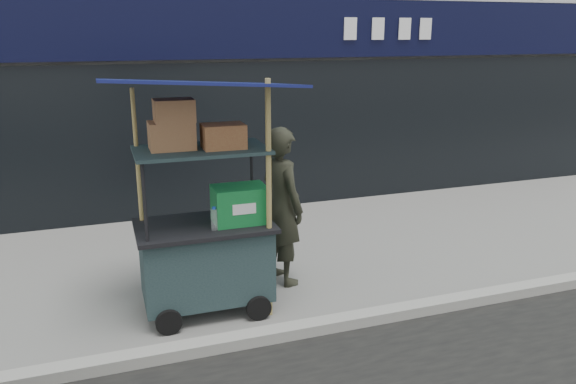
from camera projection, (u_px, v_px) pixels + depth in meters
name	position (u px, v px, depth m)	size (l,w,h in m)	color
ground	(305.00, 323.00, 5.71)	(80.00, 80.00, 0.00)	slate
curb	(312.00, 327.00, 5.51)	(80.00, 0.18, 0.12)	gray
vendor_cart	(207.00, 232.00, 5.77)	(1.85, 1.32, 2.49)	#1B2C2F
vendor_man	(282.00, 206.00, 6.46)	(0.67, 0.44, 1.85)	#282A1E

